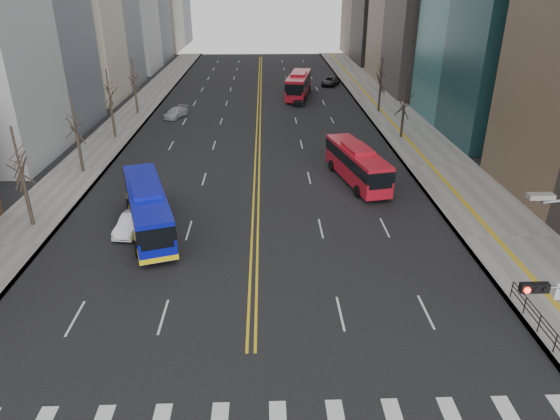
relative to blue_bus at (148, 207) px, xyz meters
name	(u,v)px	position (x,y,z in m)	size (l,w,h in m)	color
sidewalk_right	(403,125)	(24.99, 26.70, -1.65)	(7.00, 130.00, 0.15)	gray
sidewalk_left	(120,128)	(-9.01, 26.70, -1.65)	(5.00, 130.00, 0.15)	gray
centerline	(259,108)	(7.49, 36.70, -1.72)	(0.55, 100.00, 0.01)	gold
pedestrian_railing	(540,321)	(21.79, -12.30, -0.90)	(0.06, 6.06, 1.02)	black
street_trees	(182,108)	(0.31, 16.26, 3.15)	(35.20, 47.20, 7.60)	black
blue_bus	(148,207)	(0.00, 0.00, 0.00)	(5.70, 11.43, 3.29)	#0B11A7
red_bus_near	(357,162)	(16.21, 8.67, 0.07)	(4.37, 10.33, 3.22)	#B51323
red_bus_far	(299,83)	(13.39, 43.54, 0.30)	(4.63, 11.80, 3.64)	#B51323
car_white	(132,223)	(-1.15, -0.37, -1.08)	(1.37, 3.93, 1.30)	white
car_dark_mid	(299,99)	(13.18, 38.88, -1.02)	(1.65, 4.11, 1.40)	black
car_silver	(176,113)	(-3.19, 31.80, -1.10)	(1.74, 4.28, 1.24)	#B0AFB5
car_dark_far	(331,81)	(19.34, 52.48, -1.04)	(2.27, 4.92, 1.37)	black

